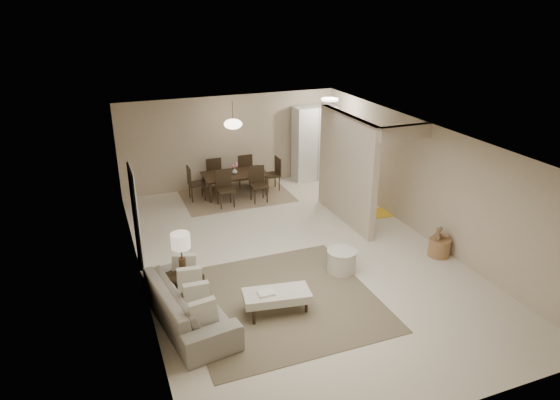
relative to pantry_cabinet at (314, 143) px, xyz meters
name	(u,v)px	position (x,y,z in m)	size (l,w,h in m)	color
floor	(294,256)	(-2.35, -4.15, -1.05)	(9.00, 9.00, 0.00)	beige
ceiling	(296,137)	(-2.35, -4.15, 1.45)	(9.00, 9.00, 0.00)	white
back_wall	(231,141)	(-2.35, 0.35, 0.20)	(6.00, 6.00, 0.00)	tan
left_wall	(137,222)	(-5.35, -4.15, 0.20)	(9.00, 9.00, 0.00)	tan
right_wall	(424,180)	(0.65, -4.15, 0.20)	(9.00, 9.00, 0.00)	tan
partition	(346,169)	(-0.55, -2.90, 0.20)	(0.15, 2.50, 2.50)	tan
doorway	(136,221)	(-5.32, -3.55, -0.03)	(0.04, 0.90, 2.04)	black
pantry_cabinet	(314,143)	(0.00, 0.00, 0.00)	(1.20, 0.55, 2.10)	silver
flush_light	(330,99)	(-0.05, -0.95, 1.41)	(0.44, 0.44, 0.05)	white
living_rug	(281,300)	(-3.18, -5.56, -1.04)	(3.20, 3.20, 0.01)	brown
sofa	(188,303)	(-4.80, -5.56, -0.71)	(0.90, 2.31, 0.67)	gray
ottoman_bench	(277,296)	(-3.38, -5.86, -0.73)	(1.17, 0.67, 0.40)	beige
side_table	(184,288)	(-4.75, -5.01, -0.77)	(0.51, 0.51, 0.56)	black
table_lamp	(181,245)	(-4.75, -5.01, 0.07)	(0.32, 0.32, 0.76)	#4E3921
round_pouf	(341,261)	(-1.75, -5.05, -0.83)	(0.57, 0.57, 0.44)	beige
wicker_basket	(439,247)	(0.40, -5.20, -0.87)	(0.43, 0.43, 0.37)	#91603A
dining_rug	(236,194)	(-2.50, -0.45, -1.04)	(2.80, 2.10, 0.01)	#836A51
dining_table	(235,184)	(-2.50, -0.45, -0.75)	(1.68, 0.94, 0.59)	black
dining_chairs	(235,179)	(-2.50, -0.45, -0.59)	(2.46, 1.79, 0.91)	black
vase	(235,171)	(-2.50, -0.45, -0.39)	(0.14, 0.14, 0.15)	silver
yellow_mat	(375,213)	(0.32, -2.89, -1.04)	(0.96, 0.59, 0.01)	yellow
pendant_light	(233,124)	(-2.50, -0.45, 0.87)	(0.46, 0.46, 0.71)	#4E3921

